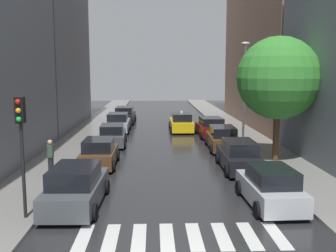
% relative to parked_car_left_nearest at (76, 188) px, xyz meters
% --- Properties ---
extents(ground_plane, '(28.00, 72.00, 0.04)m').
position_rel_parked_car_left_nearest_xyz_m(ground_plane, '(3.92, 18.36, -0.81)').
color(ground_plane, '#272729').
extents(sidewalk_left, '(3.00, 72.00, 0.15)m').
position_rel_parked_car_left_nearest_xyz_m(sidewalk_left, '(-2.58, 18.36, -0.71)').
color(sidewalk_left, gray).
rests_on(sidewalk_left, ground).
extents(sidewalk_right, '(3.00, 72.00, 0.15)m').
position_rel_parked_car_left_nearest_xyz_m(sidewalk_right, '(10.42, 18.36, -0.71)').
color(sidewalk_right, gray).
rests_on(sidewalk_right, ground).
extents(crosswalk_stripes, '(6.75, 2.20, 0.01)m').
position_rel_parked_car_left_nearest_xyz_m(crosswalk_stripes, '(3.92, -2.97, -0.78)').
color(crosswalk_stripes, silver).
rests_on(crosswalk_stripes, ground).
extents(building_left_mid, '(6.00, 15.48, 19.15)m').
position_rel_parked_car_left_nearest_xyz_m(building_left_mid, '(-7.08, 22.14, 8.79)').
color(building_left_mid, slate).
rests_on(building_left_mid, ground).
extents(parked_car_left_nearest, '(2.20, 4.73, 1.69)m').
position_rel_parked_car_left_nearest_xyz_m(parked_car_left_nearest, '(0.00, 0.00, 0.00)').
color(parked_car_left_nearest, '#474C51').
rests_on(parked_car_left_nearest, ground).
extents(parked_car_left_second, '(2.01, 4.04, 1.59)m').
position_rel_parked_car_left_nearest_xyz_m(parked_car_left_second, '(0.01, 6.60, -0.05)').
color(parked_car_left_second, brown).
rests_on(parked_car_left_second, ground).
extents(parked_car_left_third, '(2.12, 4.40, 1.53)m').
position_rel_parked_car_left_nearest_xyz_m(parked_car_left_third, '(0.09, 12.85, -0.07)').
color(parked_car_left_third, '#474C51').
rests_on(parked_car_left_third, ground).
extents(parked_car_left_fourth, '(2.09, 4.17, 1.67)m').
position_rel_parked_car_left_nearest_xyz_m(parked_car_left_fourth, '(-0.05, 18.98, -0.01)').
color(parked_car_left_fourth, '#B2B7BF').
rests_on(parked_car_left_fourth, ground).
extents(parked_car_left_fifth, '(2.16, 4.80, 1.69)m').
position_rel_parked_car_left_nearest_xyz_m(parked_car_left_fifth, '(0.12, 24.70, 0.00)').
color(parked_car_left_fifth, black).
rests_on(parked_car_left_fifth, ground).
extents(parked_car_right_nearest, '(2.09, 4.19, 1.59)m').
position_rel_parked_car_left_nearest_xyz_m(parked_car_right_nearest, '(7.68, -0.13, -0.04)').
color(parked_car_right_nearest, '#B2B7BF').
rests_on(parked_car_right_nearest, ground).
extents(parked_car_right_second, '(2.00, 4.53, 1.64)m').
position_rel_parked_car_left_nearest_xyz_m(parked_car_right_second, '(7.63, 5.49, -0.02)').
color(parked_car_right_second, black).
rests_on(parked_car_right_second, ground).
extents(parked_car_right_third, '(2.07, 4.55, 1.61)m').
position_rel_parked_car_left_nearest_xyz_m(parked_car_right_third, '(7.70, 11.04, -0.03)').
color(parked_car_right_third, brown).
rests_on(parked_car_right_third, ground).
extents(parked_car_right_fourth, '(2.28, 4.34, 1.59)m').
position_rel_parked_car_left_nearest_xyz_m(parked_car_right_fourth, '(7.68, 16.34, -0.04)').
color(parked_car_right_fourth, maroon).
rests_on(parked_car_right_fourth, ground).
extents(taxi_midroad, '(2.09, 4.64, 1.81)m').
position_rel_parked_car_left_nearest_xyz_m(taxi_midroad, '(5.48, 19.24, -0.02)').
color(taxi_midroad, yellow).
rests_on(taxi_midroad, ground).
extents(pedestrian_near_tree, '(0.36, 0.36, 1.71)m').
position_rel_parked_car_left_nearest_xyz_m(pedestrian_near_tree, '(-2.20, 4.74, 0.26)').
color(pedestrian_near_tree, black).
rests_on(pedestrian_near_tree, sidewalk_left).
extents(street_tree_right, '(4.72, 4.72, 7.13)m').
position_rel_parked_car_left_nearest_xyz_m(street_tree_right, '(10.15, 7.18, 4.11)').
color(street_tree_right, '#513823').
rests_on(street_tree_right, sidewalk_right).
extents(traffic_light_left_corner, '(0.30, 0.42, 4.30)m').
position_rel_parked_car_left_nearest_xyz_m(traffic_light_left_corner, '(-1.53, -1.47, 2.50)').
color(traffic_light_left_corner, black).
rests_on(traffic_light_left_corner, sidewalk_left).
extents(lamp_post_right, '(0.60, 0.28, 7.16)m').
position_rel_parked_car_left_nearest_xyz_m(lamp_post_right, '(9.47, 12.58, 3.47)').
color(lamp_post_right, '#595B60').
rests_on(lamp_post_right, sidewalk_right).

